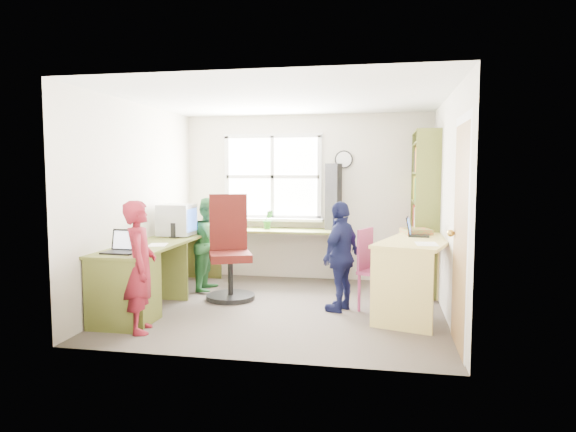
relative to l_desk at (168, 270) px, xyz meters
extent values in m
cube|color=#494039|center=(1.31, 0.28, -0.47)|extent=(3.60, 3.40, 0.02)
cube|color=white|center=(1.31, 0.28, 1.95)|extent=(3.60, 3.40, 0.02)
cube|color=silver|center=(1.31, 1.99, 0.74)|extent=(3.60, 0.02, 2.40)
cube|color=silver|center=(1.31, -1.43, 0.74)|extent=(3.60, 0.02, 2.40)
cube|color=silver|center=(-0.50, 0.28, 0.74)|extent=(0.02, 3.40, 2.40)
cube|color=silver|center=(3.12, 0.28, 0.74)|extent=(0.02, 3.40, 2.40)
cube|color=white|center=(0.81, 1.97, 1.04)|extent=(1.40, 0.01, 1.20)
cube|color=white|center=(0.81, 1.96, 1.04)|extent=(1.48, 0.04, 1.28)
cube|color=#9D7444|center=(3.09, -0.77, 0.54)|extent=(0.02, 0.82, 2.00)
sphere|color=gold|center=(3.06, -0.44, 0.54)|extent=(0.07, 0.07, 0.07)
cylinder|color=black|center=(1.86, 1.96, 1.29)|extent=(0.26, 0.03, 0.26)
cylinder|color=white|center=(1.86, 1.95, 1.29)|extent=(0.22, 0.01, 0.22)
cube|color=olive|center=(-0.19, 0.38, 0.28)|extent=(0.60, 2.70, 0.03)
cube|color=olive|center=(1.06, 1.70, 0.28)|extent=(1.65, 0.56, 0.03)
cube|color=olive|center=(-0.19, 0.38, -0.10)|extent=(0.56, 0.03, 0.72)
cube|color=olive|center=(-0.19, -0.94, -0.10)|extent=(0.56, 0.03, 0.72)
cube|color=olive|center=(-0.19, 1.70, -0.10)|extent=(0.56, 0.03, 0.72)
cube|color=olive|center=(1.86, 1.70, -0.10)|extent=(0.03, 0.52, 0.72)
cube|color=olive|center=(-0.19, -0.57, -0.10)|extent=(0.54, 0.45, 0.72)
cube|color=#EED977|center=(2.82, 0.31, 0.37)|extent=(1.07, 1.59, 0.03)
cube|color=#EED977|center=(2.61, -0.36, -0.05)|extent=(0.61, 0.22, 0.81)
cube|color=#EED977|center=(3.02, 0.99, -0.05)|extent=(0.61, 0.22, 0.81)
cube|color=olive|center=(2.96, 0.96, 0.59)|extent=(0.30, 0.02, 2.10)
cube|color=olive|center=(2.96, 1.96, 0.59)|extent=(0.30, 0.02, 2.10)
cube|color=olive|center=(2.96, 1.46, 1.63)|extent=(0.30, 1.00, 0.02)
cube|color=olive|center=(2.96, 1.46, -0.40)|extent=(0.30, 1.00, 0.02)
cube|color=olive|center=(2.96, 1.46, -0.04)|extent=(0.30, 1.00, 0.02)
cube|color=olive|center=(2.96, 1.46, 0.34)|extent=(0.30, 1.00, 0.02)
cube|color=olive|center=(2.96, 1.46, 0.72)|extent=(0.30, 1.00, 0.02)
cube|color=olive|center=(2.96, 1.46, 1.10)|extent=(0.30, 1.00, 0.02)
cube|color=olive|center=(2.96, 1.46, 1.48)|extent=(0.30, 1.00, 0.02)
cube|color=red|center=(2.96, 1.16, -0.25)|extent=(0.25, 0.28, 0.27)
cube|color=#1A48A0|center=(2.96, 1.48, -0.24)|extent=(0.25, 0.30, 0.29)
cube|color=#20863B|center=(2.96, 1.78, -0.23)|extent=(0.25, 0.26, 0.30)
cube|color=yellow|center=(2.96, 1.16, 0.13)|extent=(0.25, 0.28, 0.30)
cube|color=#7D3586|center=(2.96, 1.48, 0.14)|extent=(0.25, 0.30, 0.32)
cube|color=orange|center=(2.96, 1.78, 0.12)|extent=(0.25, 0.26, 0.29)
cube|color=#282828|center=(2.96, 1.16, 0.52)|extent=(0.25, 0.28, 0.32)
cube|color=silver|center=(2.96, 1.48, 0.50)|extent=(0.25, 0.30, 0.29)
cube|color=red|center=(2.96, 1.78, 0.51)|extent=(0.25, 0.26, 0.30)
cube|color=#1A48A0|center=(2.96, 1.16, 0.88)|extent=(0.25, 0.28, 0.29)
cube|color=#20863B|center=(2.96, 1.48, 0.89)|extent=(0.25, 0.30, 0.30)
cube|color=yellow|center=(2.96, 1.78, 0.90)|extent=(0.25, 0.26, 0.32)
cube|color=#7D3586|center=(2.96, 1.16, 1.27)|extent=(0.25, 0.28, 0.30)
cube|color=orange|center=(2.96, 1.48, 1.28)|extent=(0.25, 0.30, 0.32)
cube|color=#282828|center=(2.96, 1.78, 1.26)|extent=(0.25, 0.26, 0.29)
cylinder|color=black|center=(0.58, 0.55, -0.42)|extent=(0.78, 0.78, 0.05)
cylinder|color=black|center=(0.58, 0.55, -0.18)|extent=(0.08, 0.08, 0.45)
cube|color=#44100C|center=(0.58, 0.55, 0.08)|extent=(0.64, 0.64, 0.10)
cube|color=#44100C|center=(0.49, 0.76, 0.49)|extent=(0.47, 0.26, 0.71)
cylinder|color=#B33B6F|center=(2.17, 0.29, -0.24)|extent=(0.04, 0.04, 0.43)
cylinder|color=#B33B6F|center=(2.49, 0.15, -0.24)|extent=(0.04, 0.04, 0.43)
cylinder|color=#B33B6F|center=(2.30, 0.60, -0.24)|extent=(0.04, 0.04, 0.43)
cylinder|color=#B33B6F|center=(2.62, 0.47, -0.24)|extent=(0.04, 0.04, 0.43)
cube|color=#B33B6F|center=(2.40, 0.38, -0.02)|extent=(0.52, 0.52, 0.04)
cube|color=#B33B6F|center=(2.23, 0.45, 0.23)|extent=(0.17, 0.36, 0.48)
cube|color=#B0B1B5|center=(-0.18, 0.72, 0.31)|extent=(0.31, 0.24, 0.02)
cube|color=#B0B1B5|center=(-0.18, 0.72, 0.51)|extent=(0.42, 0.38, 0.39)
cube|color=#3F72F2|center=(0.03, 0.72, 0.51)|extent=(0.01, 0.33, 0.28)
cube|color=black|center=(-0.21, -0.68, 0.30)|extent=(0.35, 0.26, 0.02)
cube|color=black|center=(-0.20, -0.56, 0.41)|extent=(0.34, 0.07, 0.22)
cube|color=white|center=(-0.20, -0.56, 0.41)|extent=(0.30, 0.05, 0.18)
cube|color=black|center=(2.84, 0.59, 0.39)|extent=(0.26, 0.34, 0.02)
cube|color=black|center=(2.72, 0.60, 0.50)|extent=(0.08, 0.32, 0.21)
cube|color=#3F72F2|center=(2.73, 0.60, 0.50)|extent=(0.06, 0.28, 0.17)
cube|color=black|center=(-0.16, 0.57, 0.39)|extent=(0.12, 0.12, 0.19)
cube|color=black|center=(-0.21, 1.08, 0.38)|extent=(0.10, 0.10, 0.17)
cube|color=black|center=(1.72, 1.82, 0.77)|extent=(0.23, 0.22, 0.94)
cube|color=red|center=(2.81, 0.76, 0.42)|extent=(0.39, 0.39, 0.06)
cube|color=white|center=(-0.08, -0.07, 0.30)|extent=(0.26, 0.32, 0.00)
cube|color=white|center=(2.87, -0.08, 0.39)|extent=(0.23, 0.31, 0.00)
imported|color=#2E6C2B|center=(0.80, 1.72, 0.43)|extent=(0.18, 0.16, 0.28)
imported|color=maroon|center=(0.08, -0.84, 0.19)|extent=(0.46, 0.55, 1.30)
imported|color=#317B3E|center=(0.17, 1.01, 0.16)|extent=(0.49, 0.62, 1.24)
imported|color=#161A44|center=(1.97, 0.29, 0.17)|extent=(0.57, 0.79, 1.25)
camera|label=1|loc=(2.42, -5.46, 1.13)|focal=32.00mm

